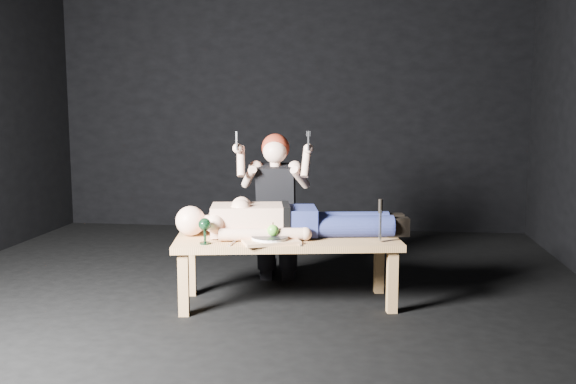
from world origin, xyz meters
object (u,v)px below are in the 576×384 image
object	(u,v)px
lying_man	(293,217)
serving_tray	(270,241)
table	(287,271)
goblet	(205,231)
carving_knife	(380,221)
kneeling_woman	(277,206)

from	to	relation	value
lying_man	serving_tray	xyz separation A→B (m)	(-0.12, -0.25, -0.12)
table	goblet	world-z (taller)	goblet
serving_tray	carving_knife	distance (m)	0.72
kneeling_woman	carving_knife	bearing A→B (deg)	-41.57
serving_tray	carving_knife	size ratio (longest dim) A/B	1.26
table	lying_man	distance (m)	0.37
serving_tray	goblet	xyz separation A→B (m)	(-0.40, -0.10, 0.07)
lying_man	goblet	world-z (taller)	lying_man
table	lying_man	world-z (taller)	lying_man
kneeling_woman	serving_tray	size ratio (longest dim) A/B	3.29
goblet	carving_knife	size ratio (longest dim) A/B	0.60
table	lying_man	xyz separation A→B (m)	(0.03, 0.09, 0.35)
lying_man	serving_tray	bearing A→B (deg)	-125.09
table	carving_knife	xyz separation A→B (m)	(0.61, -0.06, 0.36)
table	goblet	size ratio (longest dim) A/B	8.85
table	serving_tray	size ratio (longest dim) A/B	4.20
goblet	carving_knife	distance (m)	1.12
lying_man	goblet	bearing A→B (deg)	-156.09
lying_man	kneeling_woman	xyz separation A→B (m)	(-0.18, 0.47, -0.00)
serving_tray	lying_man	bearing A→B (deg)	64.83
kneeling_woman	carving_knife	distance (m)	0.98
carving_knife	kneeling_woman	bearing A→B (deg)	130.81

